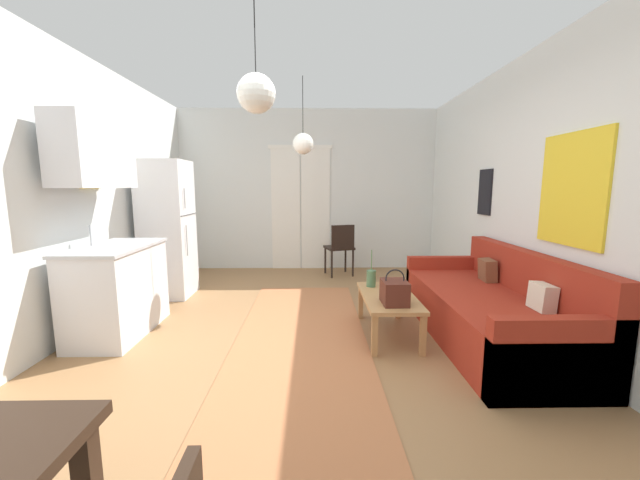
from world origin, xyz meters
name	(u,v)px	position (x,y,z in m)	size (l,w,h in m)	color
ground_plane	(303,357)	(0.00, 0.00, -0.05)	(4.98, 7.27, 0.10)	#996D44
wall_back	(308,191)	(-0.01, 3.38, 1.36)	(4.58, 0.13, 2.75)	silver
wall_right	(569,195)	(2.24, 0.00, 1.37)	(0.12, 6.87, 2.75)	silver
wall_left	(27,195)	(-2.24, 0.00, 1.37)	(0.12, 6.87, 2.75)	silver
area_rug	(301,340)	(-0.03, 0.22, 0.01)	(1.24, 3.56, 0.01)	#B26B42
couch	(493,311)	(1.79, 0.24, 0.28)	(0.93, 2.17, 0.84)	maroon
coffee_table	(388,300)	(0.82, 0.37, 0.35)	(0.50, 0.99, 0.40)	#B27F4C
bamboo_vase	(371,278)	(0.70, 0.68, 0.49)	(0.10, 0.10, 0.39)	#47704C
handbag	(395,292)	(0.82, 0.11, 0.51)	(0.22, 0.27, 0.32)	#512319
refrigerator	(167,229)	(-1.82, 1.73, 0.89)	(0.60, 0.59, 1.78)	white
kitchen_counter	(112,254)	(-1.85, 0.45, 0.80)	(0.58, 1.07, 2.07)	silver
accent_chair	(340,246)	(0.53, 2.75, 0.49)	(0.51, 0.50, 0.84)	black
pendant_lamp_near	(256,93)	(-0.30, -0.40, 2.08)	(0.27, 0.27, 0.81)	black
pendant_lamp_far	(303,144)	(-0.03, 1.53, 1.96)	(0.26, 0.26, 0.92)	black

